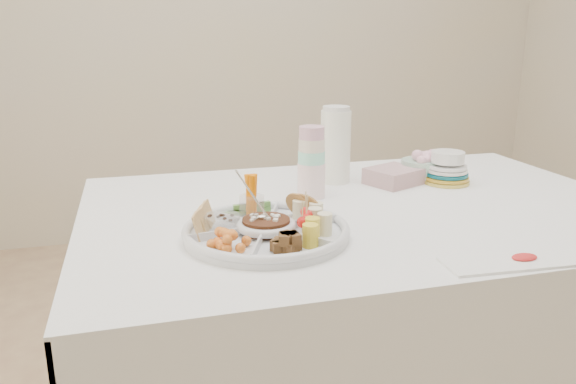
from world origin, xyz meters
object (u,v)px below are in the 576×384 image
object	(u,v)px
thermos	(335,144)
plate_stack	(447,169)
party_tray	(266,228)
dining_table	(361,328)

from	to	relation	value
thermos	plate_stack	bearing A→B (deg)	-18.22
party_tray	thermos	distance (m)	0.55
dining_table	plate_stack	bearing A→B (deg)	24.34
dining_table	party_tray	bearing A→B (deg)	-152.02
thermos	dining_table	bearing A→B (deg)	-91.06
party_tray	thermos	world-z (taller)	thermos
dining_table	thermos	size ratio (longest dim) A/B	6.22
dining_table	thermos	xyz separation A→B (m)	(0.00, 0.26, 0.50)
dining_table	thermos	world-z (taller)	thermos
thermos	plate_stack	world-z (taller)	thermos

